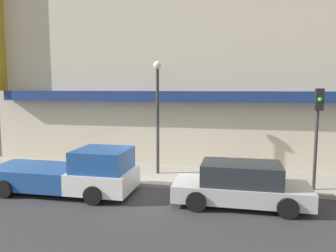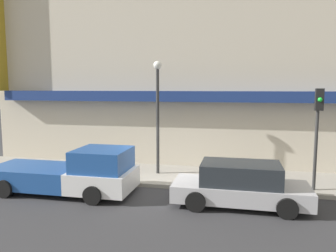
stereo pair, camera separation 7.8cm
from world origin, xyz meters
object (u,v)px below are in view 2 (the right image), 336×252
object	(u,v)px
fire_hydrant	(101,169)
traffic_light	(318,121)
pickup_truck	(71,173)
parked_car	(240,185)
street_lamp	(158,103)

from	to	relation	value
fire_hydrant	traffic_light	xyz separation A→B (m)	(8.63, -0.19, 2.30)
traffic_light	pickup_truck	bearing A→B (deg)	-169.00
parked_car	street_lamp	size ratio (longest dim) A/B	0.91
fire_hydrant	traffic_light	world-z (taller)	traffic_light
fire_hydrant	street_lamp	distance (m)	3.79
pickup_truck	parked_car	size ratio (longest dim) A/B	1.23
street_lamp	traffic_light	bearing A→B (deg)	-10.58
parked_car	traffic_light	distance (m)	3.84
parked_car	fire_hydrant	bearing A→B (deg)	159.58
parked_car	street_lamp	world-z (taller)	street_lamp
traffic_light	street_lamp	bearing A→B (deg)	169.42
parked_car	street_lamp	distance (m)	5.34
parked_car	traffic_light	xyz separation A→B (m)	(2.73, 1.75, 2.06)
pickup_truck	street_lamp	bearing A→B (deg)	46.04
pickup_truck	fire_hydrant	world-z (taller)	pickup_truck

